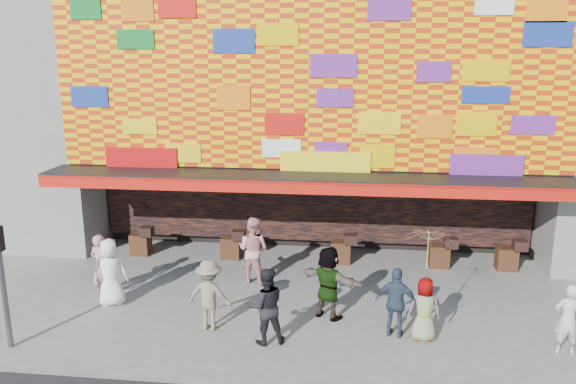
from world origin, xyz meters
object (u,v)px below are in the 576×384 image
(ped_f, at_px, (328,283))
(parasol, at_px, (428,250))
(ped_b, at_px, (101,265))
(ped_i, at_px, (253,250))
(ped_d, at_px, (210,295))
(ped_h, at_px, (568,319))
(ped_g, at_px, (424,309))
(signal_left, at_px, (1,269))
(ped_e, at_px, (397,303))
(ped_a, at_px, (110,272))
(ped_c, at_px, (266,306))

(ped_f, height_order, parasol, parasol)
(ped_b, height_order, ped_i, ped_i)
(ped_d, relative_size, parasol, 0.91)
(ped_h, xyz_separation_m, ped_i, (-7.45, 3.16, 0.16))
(ped_g, bearing_deg, signal_left, 9.55)
(ped_d, relative_size, ped_e, 1.02)
(ped_f, bearing_deg, ped_e, -177.71)
(ped_g, bearing_deg, ped_a, -6.13)
(ped_c, distance_m, parasol, 3.81)
(parasol, bearing_deg, ped_i, 146.92)
(ped_f, distance_m, ped_g, 2.38)
(ped_c, bearing_deg, ped_b, -41.38)
(parasol, bearing_deg, ped_f, 158.76)
(ped_d, xyz_separation_m, ped_h, (7.97, -0.22, -0.05))
(ped_c, distance_m, ped_i, 3.56)
(ped_h, bearing_deg, ped_f, -11.06)
(ped_d, height_order, parasol, parasol)
(ped_f, relative_size, parasol, 0.99)
(ped_a, xyz_separation_m, ped_f, (5.63, -0.09, 0.03))
(ped_g, relative_size, parasol, 0.80)
(ped_h, distance_m, parasol, 3.31)
(signal_left, distance_m, parasol, 9.30)
(ped_h, relative_size, ped_i, 0.84)
(signal_left, distance_m, ped_e, 8.76)
(ped_d, relative_size, ped_i, 0.89)
(ped_c, bearing_deg, ped_g, 170.38)
(ped_d, bearing_deg, ped_g, -171.30)
(ped_f, bearing_deg, ped_c, 74.57)
(ped_i, distance_m, parasol, 5.44)
(ped_e, xyz_separation_m, ped_f, (-1.59, 0.77, 0.09))
(ped_g, relative_size, ped_i, 0.78)
(ped_d, bearing_deg, ped_h, -173.33)
(ped_g, distance_m, parasol, 1.41)
(signal_left, relative_size, ped_f, 1.62)
(ped_a, xyz_separation_m, ped_d, (2.88, -0.99, -0.04))
(ped_a, xyz_separation_m, ped_h, (10.85, -1.21, -0.09))
(ped_i, bearing_deg, ped_g, 166.27)
(ped_e, height_order, parasol, parasol)
(ped_c, bearing_deg, ped_a, -37.58)
(ped_a, distance_m, ped_h, 10.92)
(signal_left, distance_m, ped_b, 3.19)
(parasol, bearing_deg, ped_h, -4.96)
(ped_e, bearing_deg, signal_left, 23.68)
(ped_a, height_order, ped_h, ped_a)
(ped_b, relative_size, ped_f, 0.93)
(ped_a, relative_size, ped_f, 0.97)
(ped_c, xyz_separation_m, ped_h, (6.56, 0.29, -0.09))
(ped_f, height_order, ped_g, ped_f)
(ped_c, height_order, ped_e, ped_c)
(signal_left, xyz_separation_m, ped_c, (5.64, 0.87, -0.97))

